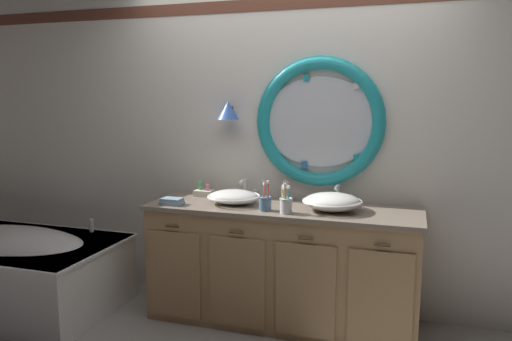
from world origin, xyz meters
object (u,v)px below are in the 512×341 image
at_px(sink_basin_right, 332,202).
at_px(toothbrush_holder_left, 265,203).
at_px(sink_basin_left, 234,197).
at_px(soap_dispenser, 286,192).
at_px(toothbrush_holder_right, 286,205).
at_px(toiletry_basket, 204,192).
at_px(folded_hand_towel, 172,202).
at_px(bathtub, 10,266).

relative_size(sink_basin_right, toothbrush_holder_left, 1.87).
relative_size(sink_basin_left, soap_dispenser, 2.54).
height_order(toothbrush_holder_right, toiletry_basket, toothbrush_holder_right).
bearing_deg(sink_basin_right, sink_basin_left, 180.00).
xyz_separation_m(toothbrush_holder_right, folded_hand_towel, (-0.86, 0.00, -0.04)).
bearing_deg(bathtub, toothbrush_holder_left, 6.65).
distance_m(sink_basin_left, folded_hand_towel, 0.45).
bearing_deg(bathtub, soap_dispenser, 15.80).
xyz_separation_m(toothbrush_holder_left, toiletry_basket, (-0.61, 0.33, -0.03)).
bearing_deg(soap_dispenser, sink_basin_right, -29.29).
bearing_deg(toiletry_basket, soap_dispenser, 1.76).
bearing_deg(sink_basin_left, toothbrush_holder_right, -21.56).
distance_m(sink_basin_left, toothbrush_holder_right, 0.47).
relative_size(sink_basin_right, folded_hand_towel, 2.60).
relative_size(bathtub, sink_basin_right, 4.18).
xyz_separation_m(bathtub, toiletry_basket, (1.42, 0.57, 0.57)).
bearing_deg(toiletry_basket, folded_hand_towel, -104.31).
bearing_deg(soap_dispenser, toothbrush_holder_right, -75.44).
xyz_separation_m(sink_basin_right, toiletry_basket, (-1.05, 0.20, -0.03)).
height_order(bathtub, soap_dispenser, soap_dispenser).
xyz_separation_m(toothbrush_holder_right, toiletry_basket, (-0.76, 0.37, -0.03)).
relative_size(sink_basin_left, toiletry_basket, 2.75).
xyz_separation_m(sink_basin_right, folded_hand_towel, (-1.14, -0.17, -0.04)).
relative_size(toothbrush_holder_left, soap_dispenser, 1.43).
xyz_separation_m(sink_basin_right, soap_dispenser, (-0.39, 0.22, 0.00)).
bearing_deg(sink_basin_left, toiletry_basket, 148.92).
height_order(sink_basin_left, toothbrush_holder_right, toothbrush_holder_right).
bearing_deg(sink_basin_left, toothbrush_holder_left, -26.05).
relative_size(sink_basin_left, toothbrush_holder_left, 1.78).
distance_m(sink_basin_right, folded_hand_towel, 1.15).
bearing_deg(folded_hand_towel, bathtub, -171.27).
bearing_deg(toothbrush_holder_right, folded_hand_towel, 179.79).
bearing_deg(toothbrush_holder_right, sink_basin_left, 158.44).
bearing_deg(toothbrush_holder_left, sink_basin_left, 153.95).
relative_size(bathtub, toothbrush_holder_left, 7.79).
bearing_deg(toothbrush_holder_right, bathtub, -174.75).
distance_m(soap_dispenser, toiletry_basket, 0.66).
bearing_deg(toothbrush_holder_left, toiletry_basket, 151.19).
bearing_deg(toothbrush_holder_right, soap_dispenser, 104.56).
distance_m(bathtub, sink_basin_left, 1.88).
bearing_deg(sink_basin_left, soap_dispenser, 32.70).
distance_m(toothbrush_holder_left, toothbrush_holder_right, 0.16).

